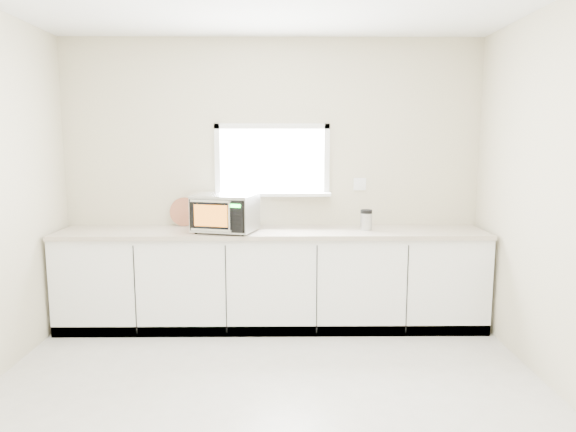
{
  "coord_description": "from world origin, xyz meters",
  "views": [
    {
      "loc": [
        0.1,
        -2.98,
        1.73
      ],
      "look_at": [
        0.15,
        1.55,
        1.07
      ],
      "focal_mm": 32.0,
      "sensor_mm": 36.0,
      "label": 1
    }
  ],
  "objects": [
    {
      "name": "ground",
      "position": [
        0.0,
        0.0,
        0.0
      ],
      "size": [
        4.0,
        4.0,
        0.0
      ],
      "primitive_type": "plane",
      "color": "beige",
      "rests_on": "ground"
    },
    {
      "name": "cabinets",
      "position": [
        0.0,
        1.7,
        0.44
      ],
      "size": [
        3.92,
        0.6,
        0.88
      ],
      "primitive_type": "cube",
      "color": "white",
      "rests_on": "ground"
    },
    {
      "name": "countertop",
      "position": [
        0.0,
        1.69,
        0.9
      ],
      "size": [
        3.92,
        0.64,
        0.04
      ],
      "primitive_type": "cube",
      "color": "beige",
      "rests_on": "cabinets"
    },
    {
      "name": "coffee_grinder",
      "position": [
        0.87,
        1.69,
        1.02
      ],
      "size": [
        0.13,
        0.13,
        0.19
      ],
      "rotation": [
        0.0,
        0.0,
        0.2
      ],
      "color": "#B0B3B8",
      "rests_on": "countertop"
    },
    {
      "name": "cutting_board",
      "position": [
        -0.85,
        1.94,
        1.06
      ],
      "size": [
        0.28,
        0.07,
        0.28
      ],
      "primitive_type": "cylinder",
      "rotation": [
        1.4,
        0.0,
        0.0
      ],
      "color": "#AE6343",
      "rests_on": "countertop"
    },
    {
      "name": "knife_block",
      "position": [
        -0.33,
        1.64,
        1.07
      ],
      "size": [
        0.12,
        0.24,
        0.34
      ],
      "rotation": [
        0.0,
        0.0,
        0.03
      ],
      "color": "#492D1A",
      "rests_on": "countertop"
    },
    {
      "name": "microwave",
      "position": [
        -0.42,
        1.6,
        1.1
      ],
      "size": [
        0.62,
        0.54,
        0.34
      ],
      "rotation": [
        0.0,
        0.0,
        -0.27
      ],
      "color": "black",
      "rests_on": "countertop"
    },
    {
      "name": "back_wall",
      "position": [
        0.0,
        2.0,
        1.36
      ],
      "size": [
        4.0,
        0.17,
        2.7
      ],
      "color": "beige",
      "rests_on": "ground"
    }
  ]
}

